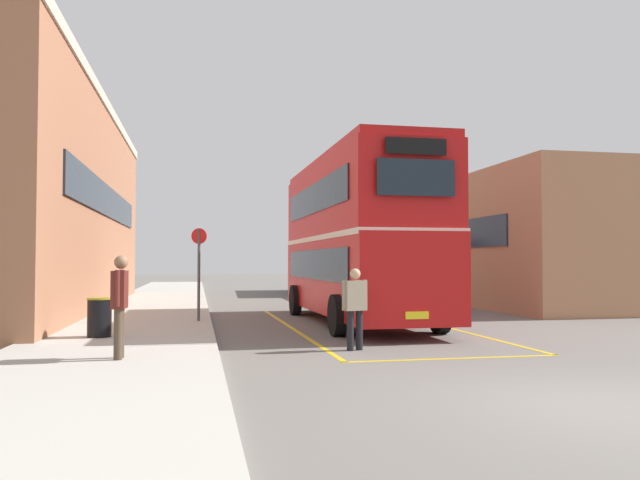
{
  "coord_description": "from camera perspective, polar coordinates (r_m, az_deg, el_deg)",
  "views": [
    {
      "loc": [
        -4.91,
        -7.03,
        1.78
      ],
      "look_at": [
        -0.67,
        14.65,
        2.54
      ],
      "focal_mm": 35.43,
      "sensor_mm": 36.0,
      "label": 1
    }
  ],
  "objects": [
    {
      "name": "litter_bin",
      "position": [
        14.68,
        -19.3,
        -6.6
      ],
      "size": [
        0.54,
        0.54,
        0.85
      ],
      "color": "black",
      "rests_on": "sidewalk_left"
    },
    {
      "name": "sidewalk_left",
      "position": [
        23.95,
        -14.92,
        -6.0
      ],
      "size": [
        4.0,
        57.6,
        0.14
      ],
      "primitive_type": "cube",
      "color": "#B2ADA3",
      "rests_on": "ground"
    },
    {
      "name": "single_deck_bus",
      "position": [
        35.73,
        0.19,
        -2.2
      ],
      "size": [
        3.08,
        8.52,
        3.02
      ],
      "color": "black",
      "rests_on": "ground"
    },
    {
      "name": "bus_stop_sign",
      "position": [
        17.92,
        -10.89,
        -2.21
      ],
      "size": [
        0.43,
        0.16,
        2.58
      ],
      "color": "#4C4C51",
      "rests_on": "sidewalk_left"
    },
    {
      "name": "ground_plane",
      "position": [
        22.06,
        1.85,
        -6.6
      ],
      "size": [
        135.6,
        135.6,
        0.0
      ],
      "primitive_type": "plane",
      "color": "#66605B"
    },
    {
      "name": "bay_marking_yellow",
      "position": [
        16.7,
        5.02,
        -8.07
      ],
      "size": [
        4.4,
        11.94,
        0.01
      ],
      "color": "gold",
      "rests_on": "ground"
    },
    {
      "name": "pedestrian_boarding",
      "position": [
        12.77,
        3.15,
        -5.72
      ],
      "size": [
        0.54,
        0.35,
        1.64
      ],
      "color": "black",
      "rests_on": "ground"
    },
    {
      "name": "double_decker_bus",
      "position": [
        18.43,
        3.34,
        0.31
      ],
      "size": [
        2.98,
        9.93,
        4.75
      ],
      "color": "black",
      "rests_on": "ground"
    },
    {
      "name": "brick_building_left",
      "position": [
        24.77,
        -25.06,
        2.86
      ],
      "size": [
        5.74,
        20.9,
        7.57
      ],
      "color": "#9E6647",
      "rests_on": "ground"
    },
    {
      "name": "pedestrian_waiting_near",
      "position": [
        11.25,
        -17.65,
        -5.05
      ],
      "size": [
        0.26,
        0.59,
        1.75
      ],
      "color": "#473828",
      "rests_on": "sidewalk_left"
    },
    {
      "name": "depot_building_right",
      "position": [
        30.02,
        16.27,
        -0.3
      ],
      "size": [
        6.81,
        17.95,
        5.24
      ],
      "color": "#AD7A56",
      "rests_on": "ground"
    }
  ]
}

